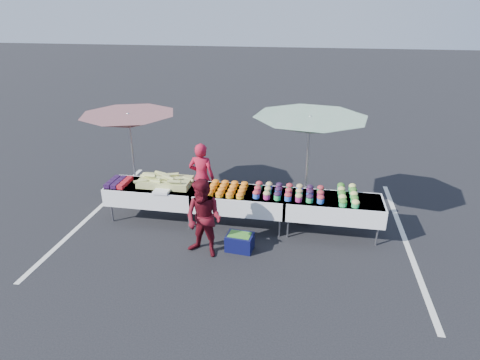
% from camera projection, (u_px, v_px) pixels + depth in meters
% --- Properties ---
extents(ground, '(80.00, 80.00, 0.00)m').
position_uv_depth(ground, '(240.00, 225.00, 8.15)').
color(ground, black).
extents(stripe_left, '(0.10, 5.00, 0.00)m').
position_uv_depth(stripe_left, '(95.00, 212.00, 8.67)').
color(stripe_left, silver).
rests_on(stripe_left, ground).
extents(stripe_right, '(0.10, 5.00, 0.00)m').
position_uv_depth(stripe_right, '(405.00, 240.00, 7.64)').
color(stripe_right, silver).
rests_on(stripe_right, ground).
extents(table_left, '(1.86, 0.81, 0.75)m').
position_uv_depth(table_left, '(154.00, 193.00, 8.21)').
color(table_left, white).
rests_on(table_left, ground).
extents(table_center, '(1.86, 0.81, 0.75)m').
position_uv_depth(table_center, '(240.00, 199.00, 7.92)').
color(table_center, white).
rests_on(table_center, ground).
extents(table_right, '(1.86, 0.81, 0.75)m').
position_uv_depth(table_right, '(333.00, 207.00, 7.63)').
color(table_right, white).
rests_on(table_right, ground).
extents(berry_punnets, '(0.40, 0.54, 0.08)m').
position_uv_depth(berry_punnets, '(119.00, 182.00, 8.19)').
color(berry_punnets, black).
rests_on(berry_punnets, table_left).
extents(corn_pile, '(1.16, 0.57, 0.26)m').
position_uv_depth(corn_pile, '(164.00, 181.00, 8.11)').
color(corn_pile, '#AAB55C').
rests_on(corn_pile, table_left).
extents(plastic_bags, '(0.30, 0.25, 0.05)m').
position_uv_depth(plastic_bags, '(162.00, 191.00, 7.82)').
color(plastic_bags, white).
rests_on(plastic_bags, table_left).
extents(carrot_bowls, '(0.75, 0.69, 0.11)m').
position_uv_depth(carrot_bowls, '(227.00, 189.00, 7.87)').
color(carrot_bowls, orange).
rests_on(carrot_bowls, table_center).
extents(potato_cups, '(1.34, 0.58, 0.16)m').
position_uv_depth(potato_cups, '(289.00, 192.00, 7.67)').
color(potato_cups, blue).
rests_on(potato_cups, table_right).
extents(bean_baskets, '(0.36, 0.86, 0.15)m').
position_uv_depth(bean_baskets, '(348.00, 195.00, 7.57)').
color(bean_baskets, green).
rests_on(bean_baskets, table_right).
extents(vendor, '(0.57, 0.38, 1.51)m').
position_uv_depth(vendor, '(202.00, 177.00, 8.50)').
color(vendor, '#A6132D').
rests_on(vendor, ground).
extents(customer, '(0.82, 0.72, 1.43)m').
position_uv_depth(customer, '(204.00, 219.00, 6.92)').
color(customer, '#570D17').
rests_on(customer, ground).
extents(umbrella_left, '(2.14, 2.14, 2.05)m').
position_uv_depth(umbrella_left, '(129.00, 122.00, 8.44)').
color(umbrella_left, black).
rests_on(umbrella_left, ground).
extents(umbrella_right, '(2.59, 2.59, 2.23)m').
position_uv_depth(umbrella_right, '(310.00, 126.00, 7.55)').
color(umbrella_right, black).
rests_on(umbrella_right, ground).
extents(storage_bin, '(0.51, 0.40, 0.31)m').
position_uv_depth(storage_bin, '(240.00, 242.00, 7.27)').
color(storage_bin, '#0B0E39').
rests_on(storage_bin, ground).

